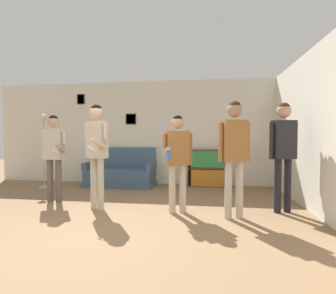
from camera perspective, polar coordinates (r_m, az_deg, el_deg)
ground_plane at (r=3.42m, az=-18.02°, el=-19.23°), size 20.00×20.00×0.00m
wall_back at (r=6.96m, az=-3.66°, el=3.12°), size 8.67×0.08×2.70m
wall_right at (r=5.13m, az=28.10°, el=3.16°), size 0.06×6.33×2.70m
couch at (r=6.81m, az=-10.19°, el=-5.70°), size 1.73×0.80×0.96m
bookshelf at (r=6.64m, az=8.58°, el=-4.56°), size 0.99×0.30×0.93m
floor_lamp at (r=7.03m, az=-25.40°, el=0.35°), size 0.28×0.28×1.79m
person_player_foreground_left at (r=5.43m, az=-23.62°, el=-0.35°), size 0.50×0.45×1.66m
person_player_foreground_center at (r=4.62m, az=-15.28°, el=0.59°), size 0.46×0.60×1.79m
person_watcher_holding_cup at (r=4.26m, az=2.10°, el=-1.43°), size 0.47×0.52×1.60m
person_spectator_near_bookshelf at (r=4.08m, az=14.24°, el=0.26°), size 0.48×0.30×1.78m
person_spectator_far_right at (r=4.66m, az=23.82°, el=0.53°), size 0.48×0.31×1.80m
bottle_on_floor at (r=6.29m, az=-16.02°, el=-8.28°), size 0.06×0.06×0.27m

